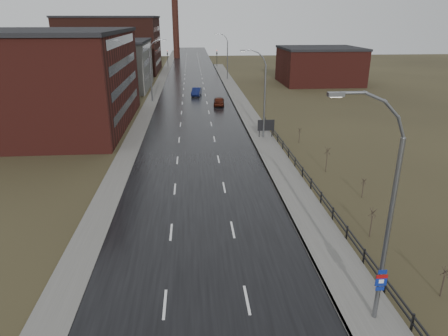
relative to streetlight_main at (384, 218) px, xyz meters
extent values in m
cube|color=black|center=(-8.47, 58.00, -6.03)|extent=(14.00, 300.00, 0.06)
cube|color=#595651|center=(0.13, 33.00, -5.97)|extent=(3.20, 180.00, 0.18)
cube|color=slate|center=(-1.39, 33.00, -5.97)|extent=(0.16, 180.00, 0.18)
cube|color=#595651|center=(-16.67, 58.00, -6.00)|extent=(2.40, 260.00, 0.12)
cube|color=#471914|center=(-29.47, 43.00, 0.44)|extent=(22.00, 28.00, 13.00)
cube|color=black|center=(-29.47, 43.00, 7.19)|extent=(22.44, 28.56, 0.50)
cube|color=black|center=(-18.49, 43.00, -3.06)|extent=(0.06, 22.40, 1.20)
cube|color=black|center=(-18.49, 43.00, -0.06)|extent=(0.06, 22.40, 1.20)
cube|color=black|center=(-18.49, 43.00, 2.94)|extent=(0.06, 22.40, 1.20)
cube|color=black|center=(-18.49, 43.00, 5.94)|extent=(0.06, 22.40, 1.20)
cube|color=slate|center=(-26.47, 76.00, -1.06)|extent=(16.00, 20.00, 10.00)
cube|color=black|center=(-26.47, 76.00, 4.19)|extent=(16.32, 20.40, 0.50)
cube|color=black|center=(-18.49, 76.00, -3.06)|extent=(0.06, 16.00, 1.20)
cube|color=black|center=(-18.49, 76.00, -0.06)|extent=(0.06, 16.00, 1.20)
cube|color=black|center=(-18.49, 76.00, 2.94)|extent=(0.06, 16.00, 1.20)
cube|color=#331611|center=(-31.47, 106.00, 1.44)|extent=(26.00, 24.00, 15.00)
cube|color=black|center=(-31.47, 106.00, 9.19)|extent=(26.52, 24.48, 0.50)
cube|color=black|center=(-18.49, 106.00, -3.06)|extent=(0.06, 19.20, 1.20)
cube|color=black|center=(-18.49, 106.00, -0.06)|extent=(0.06, 19.20, 1.20)
cube|color=black|center=(-18.49, 106.00, 2.94)|extent=(0.06, 19.20, 1.20)
cube|color=black|center=(-18.49, 106.00, 5.94)|extent=(0.06, 19.20, 1.20)
cube|color=#471914|center=(21.83, 80.00, -2.06)|extent=(18.00, 16.00, 8.00)
cube|color=black|center=(21.83, 80.00, 2.19)|extent=(18.36, 16.32, 0.50)
cylinder|color=#331611|center=(-14.47, 148.00, 8.94)|extent=(2.40, 2.40, 30.00)
cylinder|color=slate|center=(0.33, 0.00, -1.06)|extent=(0.24, 0.24, 10.00)
cylinder|color=slate|center=(0.14, 0.00, 4.40)|extent=(0.57, 0.14, 1.12)
cylinder|color=slate|center=(-0.41, 0.00, 5.22)|extent=(0.91, 0.14, 0.91)
cylinder|color=slate|center=(-1.22, 0.00, 5.76)|extent=(1.12, 0.14, 0.57)
cylinder|color=slate|center=(-2.19, 0.00, 5.95)|extent=(1.15, 0.14, 0.14)
cube|color=slate|center=(-2.94, 0.00, 5.90)|extent=(0.70, 0.28, 0.18)
cube|color=silver|center=(-2.94, 0.00, 5.80)|extent=(0.50, 0.20, 0.04)
cube|color=navy|center=(0.33, -0.12, -3.01)|extent=(0.45, 0.04, 0.22)
cube|color=navy|center=(0.33, -0.12, -3.51)|extent=(0.60, 0.04, 0.65)
cube|color=maroon|center=(0.33, -0.13, -3.28)|extent=(0.60, 0.04, 0.20)
cube|color=navy|center=(0.33, -0.12, -4.01)|extent=(0.45, 0.04, 0.22)
cube|color=silver|center=(0.33, -0.14, -3.56)|extent=(0.26, 0.02, 0.22)
cylinder|color=slate|center=(0.33, 34.00, -1.31)|extent=(0.24, 0.24, 9.50)
cylinder|color=slate|center=(0.16, 34.00, 3.84)|extent=(0.51, 0.14, 0.98)
cylinder|color=slate|center=(-0.32, 34.00, 4.56)|extent=(0.81, 0.14, 0.81)
cylinder|color=slate|center=(-1.03, 34.00, 5.04)|extent=(0.98, 0.14, 0.51)
cylinder|color=slate|center=(-1.87, 34.00, 5.20)|extent=(1.01, 0.14, 0.14)
cube|color=slate|center=(-2.56, 34.00, 5.15)|extent=(0.70, 0.28, 0.18)
cube|color=silver|center=(-2.56, 34.00, 5.05)|extent=(0.50, 0.20, 0.04)
cylinder|color=slate|center=(-16.47, 60.00, -1.31)|extent=(0.24, 0.24, 9.50)
cylinder|color=slate|center=(-16.30, 60.00, 3.84)|extent=(0.51, 0.14, 0.98)
cylinder|color=slate|center=(-15.83, 60.00, 4.56)|extent=(0.81, 0.14, 0.81)
cylinder|color=slate|center=(-15.11, 60.00, 5.04)|extent=(0.98, 0.14, 0.51)
cylinder|color=slate|center=(-14.27, 60.00, 5.20)|extent=(1.01, 0.14, 0.14)
cube|color=slate|center=(-13.59, 60.00, 5.15)|extent=(0.70, 0.28, 0.18)
cube|color=silver|center=(-13.59, 60.00, 5.05)|extent=(0.50, 0.20, 0.04)
cylinder|color=slate|center=(0.33, 88.00, -1.31)|extent=(0.24, 0.24, 9.50)
cylinder|color=slate|center=(0.16, 88.00, 3.84)|extent=(0.51, 0.14, 0.98)
cylinder|color=slate|center=(-0.32, 88.00, 4.56)|extent=(0.81, 0.14, 0.81)
cylinder|color=slate|center=(-1.03, 88.00, 5.04)|extent=(0.98, 0.14, 0.51)
cylinder|color=slate|center=(-1.87, 88.00, 5.20)|extent=(1.01, 0.14, 0.14)
cube|color=slate|center=(-2.56, 88.00, 5.15)|extent=(0.70, 0.28, 0.18)
cube|color=silver|center=(-2.56, 88.00, 5.05)|extent=(0.50, 0.20, 0.04)
cube|color=black|center=(1.83, -1.00, -5.51)|extent=(0.10, 0.10, 1.10)
cube|color=black|center=(1.83, 2.00, -5.51)|extent=(0.10, 0.10, 1.10)
cube|color=black|center=(1.83, 5.00, -5.51)|extent=(0.10, 0.10, 1.10)
cube|color=black|center=(1.83, 8.00, -5.51)|extent=(0.10, 0.10, 1.10)
cube|color=black|center=(1.83, 11.00, -5.51)|extent=(0.10, 0.10, 1.10)
cube|color=black|center=(1.83, 14.00, -5.51)|extent=(0.10, 0.10, 1.10)
cube|color=black|center=(1.83, 17.00, -5.51)|extent=(0.10, 0.10, 1.10)
cube|color=black|center=(1.83, 20.00, -5.51)|extent=(0.10, 0.10, 1.10)
cube|color=black|center=(1.83, 23.00, -5.51)|extent=(0.10, 0.10, 1.10)
cube|color=black|center=(1.83, 26.00, -5.51)|extent=(0.10, 0.10, 1.10)
cube|color=black|center=(1.83, 29.00, -5.51)|extent=(0.10, 0.10, 1.10)
cube|color=black|center=(1.83, 32.00, -5.51)|extent=(0.10, 0.10, 1.10)
cube|color=black|center=(1.83, 35.00, -5.51)|extent=(0.10, 0.10, 1.10)
cube|color=black|center=(1.83, 38.00, -5.51)|extent=(0.10, 0.10, 1.10)
cube|color=black|center=(1.83, 41.00, -5.51)|extent=(0.10, 0.10, 1.10)
cube|color=black|center=(1.83, 16.50, -5.11)|extent=(0.08, 53.00, 0.10)
cube|color=black|center=(1.83, 16.50, -5.51)|extent=(0.08, 53.00, 0.10)
cylinder|color=#382D23|center=(4.94, 1.51, -5.35)|extent=(0.08, 0.08, 1.42)
cylinder|color=#382D23|center=(4.99, 1.51, -4.43)|extent=(0.04, 0.48, 0.57)
cylinder|color=#382D23|center=(4.95, 1.56, -4.43)|extent=(0.46, 0.19, 0.57)
cylinder|color=#382D23|center=(4.90, 1.54, -4.43)|extent=(0.28, 0.41, 0.58)
cylinder|color=#382D23|center=(4.90, 1.48, -4.43)|extent=(0.28, 0.41, 0.58)
cylinder|color=#382D23|center=(4.95, 1.47, -4.43)|extent=(0.46, 0.19, 0.57)
cylinder|color=#382D23|center=(3.68, 8.27, -5.21)|extent=(0.08, 0.08, 1.69)
cylinder|color=#382D23|center=(3.73, 8.27, -4.12)|extent=(0.04, 0.57, 0.67)
cylinder|color=#382D23|center=(3.70, 8.32, -4.12)|extent=(0.54, 0.22, 0.68)
cylinder|color=#382D23|center=(3.64, 8.30, -4.12)|extent=(0.33, 0.48, 0.69)
cylinder|color=#382D23|center=(3.64, 8.24, -4.12)|extent=(0.33, 0.48, 0.69)
cylinder|color=#382D23|center=(3.70, 8.22, -4.12)|extent=(0.54, 0.22, 0.68)
cylinder|color=#382D23|center=(5.86, 14.89, -5.38)|extent=(0.08, 0.08, 1.35)
cylinder|color=#382D23|center=(5.91, 14.89, -4.50)|extent=(0.04, 0.46, 0.54)
cylinder|color=#382D23|center=(5.87, 14.94, -4.50)|extent=(0.44, 0.18, 0.55)
cylinder|color=#382D23|center=(5.82, 14.92, -4.50)|extent=(0.27, 0.39, 0.56)
cylinder|color=#382D23|center=(5.82, 14.86, -4.50)|extent=(0.27, 0.39, 0.56)
cylinder|color=#382D23|center=(5.87, 14.85, -4.50)|extent=(0.44, 0.18, 0.55)
cylinder|color=#382D23|center=(4.66, 21.32, -5.07)|extent=(0.08, 0.08, 1.98)
cylinder|color=#382D23|center=(4.71, 21.32, -3.78)|extent=(0.04, 0.67, 0.78)
cylinder|color=#382D23|center=(4.67, 21.36, -3.78)|extent=(0.63, 0.25, 0.79)
cylinder|color=#382D23|center=(4.62, 21.35, -3.78)|extent=(0.38, 0.56, 0.80)
cylinder|color=#382D23|center=(4.62, 21.29, -3.78)|extent=(0.38, 0.56, 0.80)
cylinder|color=#382D23|center=(4.67, 21.27, -3.78)|extent=(0.63, 0.25, 0.79)
cylinder|color=#382D23|center=(4.51, 31.61, -5.34)|extent=(0.08, 0.08, 1.43)
cylinder|color=#382D23|center=(4.56, 31.61, -4.41)|extent=(0.04, 0.49, 0.57)
cylinder|color=#382D23|center=(4.52, 31.66, -4.41)|extent=(0.47, 0.19, 0.58)
cylinder|color=#382D23|center=(4.47, 31.64, -4.41)|extent=(0.28, 0.42, 0.59)
cylinder|color=#382D23|center=(4.47, 31.58, -4.41)|extent=(0.28, 0.42, 0.59)
cylinder|color=#382D23|center=(4.52, 31.56, -4.41)|extent=(0.47, 0.19, 0.58)
cube|color=black|center=(-0.22, 34.10, -5.16)|extent=(0.10, 0.10, 1.80)
cube|color=black|center=(1.47, 34.10, -5.16)|extent=(0.10, 0.10, 1.80)
cube|color=silver|center=(0.63, 34.05, -4.28)|extent=(2.11, 0.08, 1.37)
cube|color=black|center=(0.63, 34.00, -4.28)|extent=(2.21, 0.04, 1.47)
cylinder|color=black|center=(-16.47, 118.00, -3.46)|extent=(0.16, 0.16, 5.20)
imported|color=black|center=(-16.47, 118.00, -1.31)|extent=(0.58, 2.73, 1.10)
sphere|color=#FF190C|center=(-16.47, 117.85, -1.01)|extent=(0.18, 0.18, 0.18)
cylinder|color=black|center=(-0.47, 118.00, -3.46)|extent=(0.16, 0.16, 5.20)
imported|color=black|center=(-0.47, 118.00, -1.31)|extent=(0.58, 2.73, 1.10)
sphere|color=#FF190C|center=(-0.47, 117.85, -1.01)|extent=(0.18, 0.18, 0.18)
imported|color=#0C123C|center=(-7.99, 65.65, -5.27)|extent=(2.31, 4.96, 1.57)
imported|color=#42150B|center=(-4.08, 55.46, -5.26)|extent=(2.29, 4.86, 1.61)
camera|label=1|loc=(-8.94, -16.25, 8.89)|focal=32.00mm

